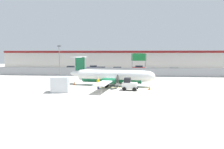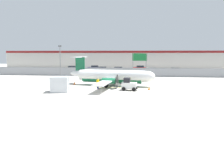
# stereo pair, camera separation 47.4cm
# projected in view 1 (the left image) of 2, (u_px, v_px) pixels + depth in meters

# --- Properties ---
(ground_plane) EXTENTS (140.00, 140.00, 0.01)m
(ground_plane) POSITION_uv_depth(u_px,v_px,m) (110.00, 88.00, 32.20)
(ground_plane) COLOR #BCB7AD
(perimeter_fence) EXTENTS (98.00, 0.10, 2.10)m
(perimeter_fence) POSITION_uv_depth(u_px,v_px,m) (117.00, 72.00, 47.93)
(perimeter_fence) COLOR gray
(perimeter_fence) RESTS_ON ground
(parking_lot_strip) EXTENTS (98.00, 17.00, 0.12)m
(parking_lot_strip) POSITION_uv_depth(u_px,v_px,m) (119.00, 72.00, 59.43)
(parking_lot_strip) COLOR #38383A
(parking_lot_strip) RESTS_ON ground
(background_building) EXTENTS (91.00, 8.10, 6.50)m
(background_building) POSITION_uv_depth(u_px,v_px,m) (122.00, 59.00, 77.41)
(background_building) COLOR beige
(background_building) RESTS_ON ground
(commuter_airplane) EXTENTS (15.00, 16.06, 4.92)m
(commuter_airplane) POSITION_uv_depth(u_px,v_px,m) (113.00, 76.00, 34.01)
(commuter_airplane) COLOR white
(commuter_airplane) RESTS_ON ground
(baggage_tug) EXTENTS (2.46, 1.65, 1.88)m
(baggage_tug) POSITION_uv_depth(u_px,v_px,m) (129.00, 85.00, 29.75)
(baggage_tug) COLOR silver
(baggage_tug) RESTS_ON ground
(ground_crew_worker) EXTENTS (0.48, 0.48, 1.70)m
(ground_crew_worker) POSITION_uv_depth(u_px,v_px,m) (98.00, 83.00, 31.05)
(ground_crew_worker) COLOR #191E4C
(ground_crew_worker) RESTS_ON ground
(cargo_container) EXTENTS (2.69, 2.36, 2.20)m
(cargo_container) POSITION_uv_depth(u_px,v_px,m) (60.00, 84.00, 28.44)
(cargo_container) COLOR silver
(cargo_container) RESTS_ON ground
(traffic_cone_near_left) EXTENTS (0.36, 0.36, 0.64)m
(traffic_cone_near_left) POSITION_uv_depth(u_px,v_px,m) (149.00, 88.00, 30.15)
(traffic_cone_near_left) COLOR orange
(traffic_cone_near_left) RESTS_ON ground
(traffic_cone_near_right) EXTENTS (0.36, 0.36, 0.64)m
(traffic_cone_near_right) POSITION_uv_depth(u_px,v_px,m) (74.00, 83.00, 35.26)
(traffic_cone_near_right) COLOR orange
(traffic_cone_near_right) RESTS_ON ground
(traffic_cone_far_left) EXTENTS (0.36, 0.36, 0.64)m
(traffic_cone_far_left) POSITION_uv_depth(u_px,v_px,m) (122.00, 83.00, 35.37)
(traffic_cone_far_left) COLOR orange
(traffic_cone_far_left) RESTS_ON ground
(traffic_cone_far_right) EXTENTS (0.36, 0.36, 0.64)m
(traffic_cone_far_right) POSITION_uv_depth(u_px,v_px,m) (99.00, 82.00, 36.17)
(traffic_cone_far_right) COLOR orange
(traffic_cone_far_right) RESTS_ON ground
(parked_car_0) EXTENTS (4.35, 2.34, 1.58)m
(parked_car_0) POSITION_uv_depth(u_px,v_px,m) (71.00, 68.00, 61.34)
(parked_car_0) COLOR black
(parked_car_0) RESTS_ON parking_lot_strip
(parked_car_1) EXTENTS (4.37, 2.39, 1.58)m
(parked_car_1) POSITION_uv_depth(u_px,v_px,m) (93.00, 68.00, 63.60)
(parked_car_1) COLOR navy
(parked_car_1) RESTS_ON parking_lot_strip
(parked_car_2) EXTENTS (4.27, 2.15, 1.58)m
(parked_car_2) POSITION_uv_depth(u_px,v_px,m) (102.00, 69.00, 57.66)
(parked_car_2) COLOR navy
(parked_car_2) RESTS_ON parking_lot_strip
(parked_car_3) EXTENTS (4.24, 2.09, 1.58)m
(parked_car_3) POSITION_uv_depth(u_px,v_px,m) (118.00, 70.00, 56.97)
(parked_car_3) COLOR red
(parked_car_3) RESTS_ON parking_lot_strip
(parked_car_4) EXTENTS (4.34, 2.31, 1.58)m
(parked_car_4) POSITION_uv_depth(u_px,v_px,m) (139.00, 68.00, 63.08)
(parked_car_4) COLOR red
(parked_car_4) RESTS_ON parking_lot_strip
(parked_car_5) EXTENTS (4.28, 2.16, 1.58)m
(parked_car_5) POSITION_uv_depth(u_px,v_px,m) (150.00, 71.00, 53.46)
(parked_car_5) COLOR red
(parked_car_5) RESTS_ON parking_lot_strip
(parked_car_6) EXTENTS (4.35, 2.34, 1.58)m
(parked_car_6) POSITION_uv_depth(u_px,v_px,m) (175.00, 71.00, 53.48)
(parked_car_6) COLOR red
(parked_car_6) RESTS_ON parking_lot_strip
(apron_light_pole) EXTENTS (0.70, 0.30, 7.27)m
(apron_light_pole) POSITION_uv_depth(u_px,v_px,m) (59.00, 59.00, 45.33)
(apron_light_pole) COLOR slate
(apron_light_pole) RESTS_ON ground
(highway_sign) EXTENTS (3.60, 0.14, 5.50)m
(highway_sign) POSITION_uv_depth(u_px,v_px,m) (139.00, 59.00, 49.06)
(highway_sign) COLOR slate
(highway_sign) RESTS_ON ground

